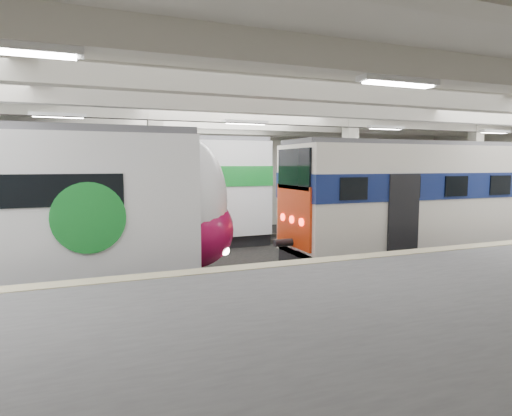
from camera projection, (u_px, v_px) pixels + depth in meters
name	position (u px, v px, depth m)	size (l,w,h in m)	color
station_hall	(292.00, 172.00, 11.72)	(36.00, 24.00, 5.75)	black
older_rer	(445.00, 197.00, 16.06)	(12.85, 2.84, 4.27)	white
far_train	(87.00, 192.00, 16.61)	(14.55, 3.17, 4.61)	white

